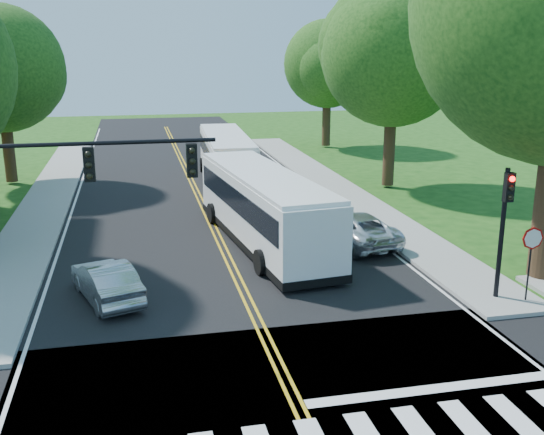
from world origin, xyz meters
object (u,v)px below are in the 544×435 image
object	(u,v)px
hatchback	(106,281)
dark_sedan	(320,208)
suv	(354,228)
signal_ne	(504,216)
bus_follow	(226,157)
bus_lead	(264,206)
signal_nw	(48,195)

from	to	relation	value
hatchback	dark_sedan	size ratio (longest dim) A/B	1.03
suv	signal_ne	bearing A→B (deg)	99.96
bus_follow	dark_sedan	world-z (taller)	bus_follow
hatchback	bus_follow	bearing A→B (deg)	-128.44
bus_lead	bus_follow	bearing A→B (deg)	-97.94
signal_ne	hatchback	size ratio (longest dim) A/B	1.07
signal_nw	hatchback	size ratio (longest dim) A/B	1.74
hatchback	suv	xyz separation A→B (m)	(10.25, 4.21, 0.03)
hatchback	dark_sedan	bearing A→B (deg)	-157.78
suv	dark_sedan	world-z (taller)	suv
bus_lead	bus_follow	xyz separation A→B (m)	(0.32, 13.04, -0.06)
dark_sedan	signal_ne	bearing A→B (deg)	108.98
bus_lead	hatchback	world-z (taller)	bus_lead
bus_lead	suv	size ratio (longest dim) A/B	2.44
bus_follow	bus_lead	bearing A→B (deg)	91.20
signal_nw	dark_sedan	world-z (taller)	signal_nw
bus_lead	hatchback	xyz separation A→B (m)	(-6.47, -5.12, -0.98)
suv	dark_sedan	xyz separation A→B (m)	(-0.27, 4.21, -0.13)
suv	dark_sedan	size ratio (longest dim) A/B	1.27
bus_follow	dark_sedan	xyz separation A→B (m)	(3.19, -9.74, -1.02)
signal_ne	bus_follow	xyz separation A→B (m)	(-6.05, 21.05, -1.35)
bus_follow	hatchback	world-z (taller)	bus_follow
signal_nw	hatchback	distance (m)	4.85
signal_ne	bus_follow	distance (m)	21.95
signal_nw	suv	size ratio (longest dim) A/B	1.42
signal_ne	hatchback	xyz separation A→B (m)	(-12.84, 2.89, -2.28)
bus_lead	hatchback	size ratio (longest dim) A/B	3.00
hatchback	dark_sedan	distance (m)	13.06
suv	signal_nw	bearing A→B (deg)	21.77
bus_follow	hatchback	xyz separation A→B (m)	(-6.79, -18.16, -0.92)
bus_lead	bus_follow	size ratio (longest dim) A/B	1.04
signal_nw	signal_ne	distance (m)	14.13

